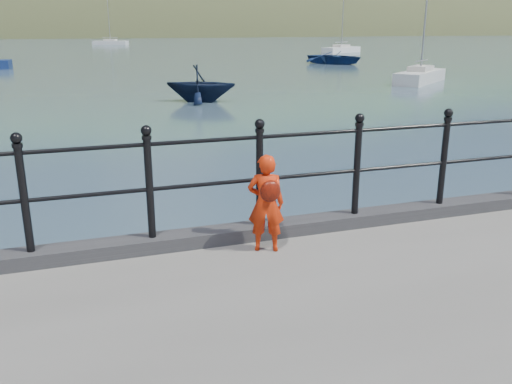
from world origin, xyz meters
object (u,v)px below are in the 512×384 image
object	(u,v)px
launch_blue	(335,58)
sailboat_far	(341,50)
railing	(206,171)
sailboat_near	(420,77)
sailboat_deep	(110,43)
child	(266,203)
launch_navy	(200,83)

from	to	relation	value
launch_blue	sailboat_far	distance (m)	21.44
railing	sailboat_far	world-z (taller)	sailboat_far
sailboat_far	sailboat_near	distance (m)	37.94
launch_blue	sailboat_deep	xyz separation A→B (m)	(-15.48, 57.98, -0.22)
railing	sailboat_far	bearing A→B (deg)	61.65
child	launch_navy	size ratio (longest dim) A/B	0.34
child	sailboat_near	xyz separation A→B (m)	(18.03, 23.18, -1.19)
launch_blue	sailboat_near	distance (m)	17.04
sailboat_near	sailboat_deep	bearing A→B (deg)	60.96
sailboat_deep	launch_blue	bearing A→B (deg)	-49.75
railing	sailboat_near	distance (m)	29.45
railing	launch_blue	xyz separation A→B (m)	(21.31, 39.62, -1.27)
railing	child	world-z (taller)	railing
launch_blue	child	bearing A→B (deg)	-144.54
sailboat_near	sailboat_far	bearing A→B (deg)	31.31
child	sailboat_far	distance (m)	66.51
launch_navy	sailboat_near	bearing A→B (deg)	-47.18
launch_navy	sailboat_far	bearing A→B (deg)	-7.68
sailboat_near	launch_blue	bearing A→B (deg)	42.04
child	sailboat_deep	size ratio (longest dim) A/B	0.12
railing	child	size ratio (longest dim) A/B	17.33
child	railing	bearing A→B (deg)	-14.74
child	launch_navy	bearing A→B (deg)	-80.46
launch_blue	launch_navy	bearing A→B (deg)	-156.39
launch_blue	launch_navy	xyz separation A→B (m)	(-17.13, -20.94, 0.26)
sailboat_far	sailboat_near	size ratio (longest dim) A/B	1.17
launch_blue	launch_navy	world-z (taller)	launch_navy
child	launch_blue	size ratio (longest dim) A/B	0.19
sailboat_near	sailboat_deep	distance (m)	75.88
railing	launch_navy	size ratio (longest dim) A/B	5.82
railing	child	xyz separation A→B (m)	(0.54, -0.38, -0.29)
sailboat_far	sailboat_deep	size ratio (longest dim) A/B	1.00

